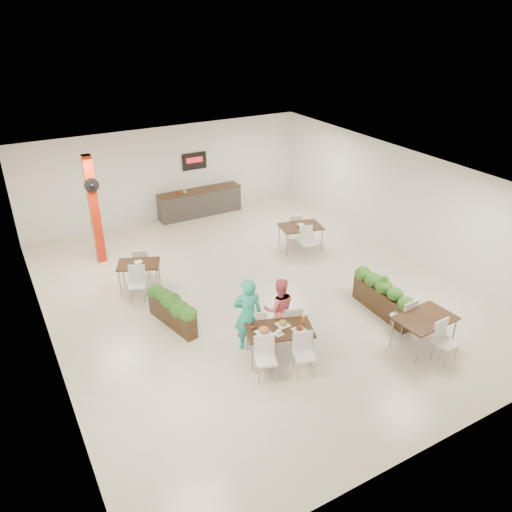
{
  "coord_description": "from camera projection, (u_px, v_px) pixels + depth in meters",
  "views": [
    {
      "loc": [
        -5.46,
        -9.9,
        6.88
      ],
      "look_at": [
        0.08,
        -0.07,
        1.1
      ],
      "focal_mm": 35.0,
      "sensor_mm": 36.0,
      "label": 1
    }
  ],
  "objects": [
    {
      "name": "ground",
      "position": [
        252.0,
        292.0,
        13.2
      ],
      "size": [
        12.0,
        12.0,
        0.0
      ],
      "primitive_type": "plane",
      "color": "beige",
      "rests_on": "ground"
    },
    {
      "name": "room_shell",
      "position": [
        252.0,
        223.0,
        12.29
      ],
      "size": [
        10.1,
        12.1,
        3.22
      ],
      "color": "white",
      "rests_on": "ground"
    },
    {
      "name": "red_column",
      "position": [
        94.0,
        209.0,
        14.08
      ],
      "size": [
        0.4,
        0.41,
        3.2
      ],
      "color": "#B6240C",
      "rests_on": "ground"
    },
    {
      "name": "service_counter",
      "position": [
        200.0,
        202.0,
        17.8
      ],
      "size": [
        3.0,
        0.64,
        2.2
      ],
      "color": "#2D2A28",
      "rests_on": "ground"
    },
    {
      "name": "main_table",
      "position": [
        279.0,
        333.0,
        10.51
      ],
      "size": [
        1.7,
        1.94,
        0.92
      ],
      "rotation": [
        0.0,
        0.0,
        -0.35
      ],
      "color": "black",
      "rests_on": "ground"
    },
    {
      "name": "diner_man",
      "position": [
        248.0,
        314.0,
        10.74
      ],
      "size": [
        0.73,
        0.6,
        1.73
      ],
      "primitive_type": "imported",
      "rotation": [
        0.0,
        0.0,
        2.79
      ],
      "color": "teal",
      "rests_on": "ground"
    },
    {
      "name": "diner_woman",
      "position": [
        279.0,
        309.0,
        11.14
      ],
      "size": [
        0.88,
        0.78,
        1.5
      ],
      "primitive_type": "imported",
      "rotation": [
        0.0,
        0.0,
        2.79
      ],
      "color": "#EF6A74",
      "rests_on": "ground"
    },
    {
      "name": "planter_left",
      "position": [
        172.0,
        307.0,
        11.67
      ],
      "size": [
        0.7,
        1.71,
        0.9
      ],
      "rotation": [
        0.0,
        0.0,
        1.79
      ],
      "color": "black",
      "rests_on": "ground"
    },
    {
      "name": "planter_right",
      "position": [
        383.0,
        295.0,
        12.12
      ],
      "size": [
        0.46,
        1.98,
        1.04
      ],
      "rotation": [
        0.0,
        0.0,
        1.54
      ],
      "color": "black",
      "rests_on": "ground"
    },
    {
      "name": "side_table_a",
      "position": [
        139.0,
        268.0,
        13.13
      ],
      "size": [
        1.28,
        1.65,
        0.92
      ],
      "rotation": [
        0.0,
        0.0,
        -0.41
      ],
      "color": "black",
      "rests_on": "ground"
    },
    {
      "name": "side_table_b",
      "position": [
        301.0,
        229.0,
        15.3
      ],
      "size": [
        1.4,
        1.67,
        0.92
      ],
      "rotation": [
        0.0,
        0.0,
        -0.21
      ],
      "color": "black",
      "rests_on": "ground"
    },
    {
      "name": "side_table_c",
      "position": [
        425.0,
        322.0,
        10.89
      ],
      "size": [
        1.34,
        1.64,
        0.92
      ],
      "rotation": [
        0.0,
        0.0,
        0.06
      ],
      "color": "black",
      "rests_on": "ground"
    }
  ]
}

